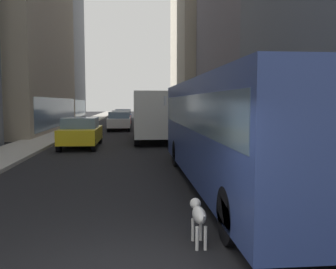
{
  "coord_description": "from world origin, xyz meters",
  "views": [
    {
      "loc": [
        0.01,
        -4.38,
        2.43
      ],
      "look_at": [
        1.12,
        7.3,
        1.4
      ],
      "focal_mm": 39.19,
      "sensor_mm": 36.0,
      "label": 1
    }
  ],
  "objects_px": {
    "box_truck": "(152,115)",
    "dalmatian_dog": "(198,215)",
    "car_blue_hatchback": "(123,116)",
    "car_yellow_taxi": "(81,132)",
    "car_red_coupe": "(121,118)",
    "transit_bus": "(232,125)",
    "car_white_van": "(119,121)",
    "car_grey_wagon": "(162,119)"
  },
  "relations": [
    {
      "from": "car_red_coupe",
      "to": "car_blue_hatchback",
      "type": "xyz_separation_m",
      "value": [
        0.0,
        7.09,
        0.0
      ]
    },
    {
      "from": "car_blue_hatchback",
      "to": "car_white_van",
      "type": "bearing_deg",
      "value": -90.0
    },
    {
      "from": "transit_bus",
      "to": "car_red_coupe",
      "type": "xyz_separation_m",
      "value": [
        -4.0,
        27.33,
        -0.96
      ]
    },
    {
      "from": "car_yellow_taxi",
      "to": "box_truck",
      "type": "bearing_deg",
      "value": 36.18
    },
    {
      "from": "car_blue_hatchback",
      "to": "dalmatian_dog",
      "type": "xyz_separation_m",
      "value": [
        2.31,
        -38.53,
        -0.31
      ]
    },
    {
      "from": "car_yellow_taxi",
      "to": "car_grey_wagon",
      "type": "relative_size",
      "value": 1.08
    },
    {
      "from": "car_grey_wagon",
      "to": "car_white_van",
      "type": "height_order",
      "value": "same"
    },
    {
      "from": "car_grey_wagon",
      "to": "car_white_van",
      "type": "xyz_separation_m",
      "value": [
        -4.0,
        -4.07,
        0.0
      ]
    },
    {
      "from": "car_red_coupe",
      "to": "car_yellow_taxi",
      "type": "distance_m",
      "value": 17.55
    },
    {
      "from": "car_blue_hatchback",
      "to": "dalmatian_dog",
      "type": "distance_m",
      "value": 38.6
    },
    {
      "from": "car_white_van",
      "to": "car_yellow_taxi",
      "type": "bearing_deg",
      "value": -97.54
    },
    {
      "from": "car_yellow_taxi",
      "to": "car_blue_hatchback",
      "type": "xyz_separation_m",
      "value": [
        1.6,
        24.56,
        0.0
      ]
    },
    {
      "from": "car_red_coupe",
      "to": "box_truck",
      "type": "bearing_deg",
      "value": -80.63
    },
    {
      "from": "car_yellow_taxi",
      "to": "dalmatian_dog",
      "type": "height_order",
      "value": "car_yellow_taxi"
    },
    {
      "from": "car_grey_wagon",
      "to": "dalmatian_dog",
      "type": "bearing_deg",
      "value": -93.21
    },
    {
      "from": "car_red_coupe",
      "to": "car_grey_wagon",
      "type": "bearing_deg",
      "value": -18.25
    },
    {
      "from": "car_blue_hatchback",
      "to": "dalmatian_dog",
      "type": "height_order",
      "value": "car_blue_hatchback"
    },
    {
      "from": "car_white_van",
      "to": "dalmatian_dog",
      "type": "xyz_separation_m",
      "value": [
        2.31,
        -26.05,
        -0.31
      ]
    },
    {
      "from": "transit_bus",
      "to": "dalmatian_dog",
      "type": "relative_size",
      "value": 11.98
    },
    {
      "from": "transit_bus",
      "to": "dalmatian_dog",
      "type": "bearing_deg",
      "value": -112.37
    },
    {
      "from": "car_white_van",
      "to": "dalmatian_dog",
      "type": "height_order",
      "value": "car_white_van"
    },
    {
      "from": "transit_bus",
      "to": "dalmatian_dog",
      "type": "height_order",
      "value": "transit_bus"
    },
    {
      "from": "car_yellow_taxi",
      "to": "box_truck",
      "type": "height_order",
      "value": "box_truck"
    },
    {
      "from": "car_red_coupe",
      "to": "car_white_van",
      "type": "distance_m",
      "value": 5.39
    },
    {
      "from": "car_grey_wagon",
      "to": "car_blue_hatchback",
      "type": "height_order",
      "value": "same"
    },
    {
      "from": "transit_bus",
      "to": "car_blue_hatchback",
      "type": "distance_m",
      "value": 34.67
    },
    {
      "from": "transit_bus",
      "to": "car_yellow_taxi",
      "type": "height_order",
      "value": "transit_bus"
    },
    {
      "from": "car_white_van",
      "to": "car_blue_hatchback",
      "type": "bearing_deg",
      "value": 90.0
    },
    {
      "from": "car_yellow_taxi",
      "to": "transit_bus",
      "type": "bearing_deg",
      "value": -60.4
    },
    {
      "from": "car_blue_hatchback",
      "to": "transit_bus",
      "type": "bearing_deg",
      "value": -83.37
    },
    {
      "from": "transit_bus",
      "to": "car_yellow_taxi",
      "type": "bearing_deg",
      "value": 119.6
    },
    {
      "from": "car_yellow_taxi",
      "to": "car_white_van",
      "type": "relative_size",
      "value": 1.05
    },
    {
      "from": "transit_bus",
      "to": "box_truck",
      "type": "distance_m",
      "value": 12.88
    },
    {
      "from": "transit_bus",
      "to": "dalmatian_dog",
      "type": "distance_m",
      "value": 4.62
    },
    {
      "from": "car_red_coupe",
      "to": "dalmatian_dog",
      "type": "height_order",
      "value": "car_red_coupe"
    },
    {
      "from": "box_truck",
      "to": "dalmatian_dog",
      "type": "distance_m",
      "value": 16.93
    },
    {
      "from": "dalmatian_dog",
      "to": "transit_bus",
      "type": "bearing_deg",
      "value": 67.63
    },
    {
      "from": "car_white_van",
      "to": "car_blue_hatchback",
      "type": "height_order",
      "value": "same"
    },
    {
      "from": "transit_bus",
      "to": "car_blue_hatchback",
      "type": "relative_size",
      "value": 2.62
    },
    {
      "from": "transit_bus",
      "to": "car_white_van",
      "type": "height_order",
      "value": "transit_bus"
    },
    {
      "from": "car_blue_hatchback",
      "to": "box_truck",
      "type": "height_order",
      "value": "box_truck"
    },
    {
      "from": "car_yellow_taxi",
      "to": "dalmatian_dog",
      "type": "xyz_separation_m",
      "value": [
        3.91,
        -13.96,
        -0.31
      ]
    }
  ]
}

